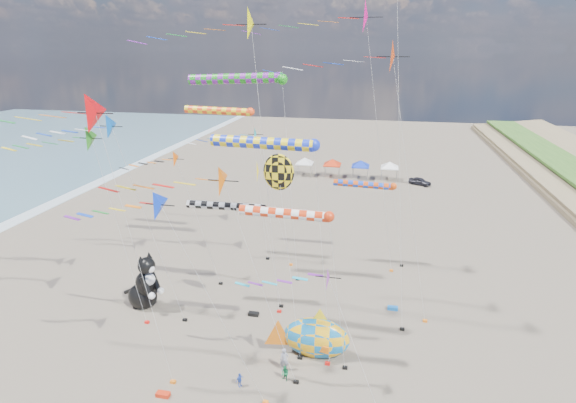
% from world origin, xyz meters
% --- Properties ---
extents(delta_kite_0, '(11.20, 2.08, 17.56)m').
position_xyz_m(delta_kite_0, '(-12.76, 12.41, 16.19)').
color(delta_kite_0, blue).
rests_on(delta_kite_0, ground).
extents(delta_kite_1, '(7.94, 1.70, 13.28)m').
position_xyz_m(delta_kite_1, '(-10.62, 18.96, 12.05)').
color(delta_kite_1, '#FF5D07').
rests_on(delta_kite_1, ground).
extents(delta_kite_3, '(10.94, 2.20, 16.59)m').
position_xyz_m(delta_kite_3, '(-15.18, 11.44, 15.18)').
color(delta_kite_3, '#237C1C').
rests_on(delta_kite_3, ground).
extents(delta_kite_4, '(14.93, 2.70, 19.64)m').
position_xyz_m(delta_kite_4, '(-11.03, 5.27, 18.02)').
color(delta_kite_4, red).
rests_on(delta_kite_4, ground).
extents(delta_kite_5, '(11.29, 2.43, 24.81)m').
position_xyz_m(delta_kite_5, '(-3.74, 15.34, 23.30)').
color(delta_kite_5, '#F0EB07').
rests_on(delta_kite_5, ground).
extents(delta_kite_6, '(9.90, 1.71, 14.90)m').
position_xyz_m(delta_kite_6, '(-5.58, 24.36, 13.62)').
color(delta_kite_6, '#19C2D0').
rests_on(delta_kite_6, ground).
extents(delta_kite_7, '(8.29, 1.77, 9.59)m').
position_xyz_m(delta_kite_7, '(4.80, 5.31, 8.35)').
color(delta_kite_7, purple).
rests_on(delta_kite_7, ground).
extents(delta_kite_8, '(12.75, 2.63, 22.74)m').
position_xyz_m(delta_kite_8, '(7.65, 16.44, 21.17)').
color(delta_kite_8, red).
rests_on(delta_kite_8, ground).
extents(delta_kite_9, '(15.28, 3.11, 26.11)m').
position_xyz_m(delta_kite_9, '(4.05, 25.16, 24.33)').
color(delta_kite_9, '#DA0B76').
rests_on(delta_kite_9, ground).
extents(delta_kite_10, '(10.02, 1.93, 14.71)m').
position_xyz_m(delta_kite_10, '(-3.98, 4.73, 13.42)').
color(delta_kite_10, '#0C35E1').
rests_on(delta_kite_10, ground).
extents(delta_kite_11, '(12.34, 2.21, 15.38)m').
position_xyz_m(delta_kite_11, '(-2.49, 6.99, 13.95)').
color(delta_kite_11, '#E15D09').
rests_on(delta_kite_11, ground).
extents(windsock_0, '(9.27, 0.92, 15.95)m').
position_xyz_m(windsock_0, '(-0.71, 12.91, 15.44)').
color(windsock_0, '#152ED2').
rests_on(windsock_0, ground).
extents(windsock_1, '(8.32, 0.73, 9.60)m').
position_xyz_m(windsock_1, '(-4.97, 16.21, 9.18)').
color(windsock_1, black).
rests_on(windsock_1, ground).
extents(windsock_2, '(7.69, 0.72, 9.15)m').
position_xyz_m(windsock_2, '(6.12, 26.53, 8.74)').
color(windsock_2, '#D8470F').
rests_on(windsock_2, ground).
extents(windsock_3, '(8.56, 0.80, 16.40)m').
position_xyz_m(windsock_3, '(-8.60, 25.25, 15.92)').
color(windsock_3, '#F84114').
rests_on(windsock_3, ground).
extents(windsock_4, '(7.63, 0.72, 12.00)m').
position_xyz_m(windsock_4, '(1.67, 9.15, 11.57)').
color(windsock_4, red).
rests_on(windsock_4, ground).
extents(windsock_5, '(10.17, 0.95, 19.86)m').
position_xyz_m(windsock_5, '(-5.28, 21.37, 19.33)').
color(windsock_5, '#1A8D19').
rests_on(windsock_5, ground).
extents(angelfish_kite, '(3.74, 3.02, 15.07)m').
position_xyz_m(angelfish_kite, '(0.19, 11.57, 13.64)').
color(angelfish_kite, yellow).
rests_on(angelfish_kite, ground).
extents(cat_inflatable, '(4.44, 3.31, 5.38)m').
position_xyz_m(cat_inflatable, '(-12.37, 13.86, 2.69)').
color(cat_inflatable, black).
rests_on(cat_inflatable, ground).
extents(fish_inflatable, '(6.66, 2.68, 4.18)m').
position_xyz_m(fish_inflatable, '(3.41, 10.35, 1.46)').
color(fish_inflatable, '#1271B6').
rests_on(fish_inflatable, ground).
extents(person_adult, '(0.71, 0.52, 1.79)m').
position_xyz_m(person_adult, '(1.51, 8.12, 0.89)').
color(person_adult, gray).
rests_on(person_adult, ground).
extents(child_green, '(0.71, 0.67, 1.16)m').
position_xyz_m(child_green, '(1.79, 7.11, 0.58)').
color(child_green, '#177743').
rests_on(child_green, ground).
extents(child_blue, '(0.55, 0.66, 1.05)m').
position_xyz_m(child_blue, '(-1.12, 5.91, 0.53)').
color(child_blue, '#2547B6').
rests_on(child_blue, ground).
extents(kite_bag_0, '(0.90, 0.44, 0.30)m').
position_xyz_m(kite_bag_0, '(-2.58, 14.39, 0.15)').
color(kite_bag_0, black).
rests_on(kite_bag_0, ground).
extents(kite_bag_1, '(0.90, 0.44, 0.30)m').
position_xyz_m(kite_bag_1, '(-5.83, 3.96, 0.15)').
color(kite_bag_1, red).
rests_on(kite_bag_1, ground).
extents(kite_bag_3, '(0.90, 0.44, 0.30)m').
position_xyz_m(kite_bag_3, '(9.22, 17.80, 0.15)').
color(kite_bag_3, blue).
rests_on(kite_bag_3, ground).
extents(tent_row, '(19.20, 4.20, 3.80)m').
position_xyz_m(tent_row, '(1.50, 60.00, 3.15)').
color(tent_row, silver).
rests_on(tent_row, ground).
extents(parked_car, '(4.00, 3.10, 1.27)m').
position_xyz_m(parked_car, '(14.14, 58.00, 0.64)').
color(parked_car, '#26262D').
rests_on(parked_car, ground).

